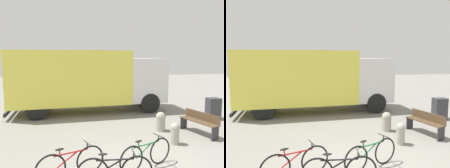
{
  "view_description": "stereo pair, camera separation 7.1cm",
  "coord_description": "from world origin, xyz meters",
  "views": [
    {
      "loc": [
        -1.55,
        -4.8,
        3.0
      ],
      "look_at": [
        0.08,
        4.79,
        1.79
      ],
      "focal_mm": 35.0,
      "sensor_mm": 36.0,
      "label": 1
    },
    {
      "loc": [
        -1.48,
        -4.81,
        3.0
      ],
      "look_at": [
        0.08,
        4.79,
        1.79
      ],
      "focal_mm": 35.0,
      "sensor_mm": 36.0,
      "label": 2
    }
  ],
  "objects": [
    {
      "name": "delivery_truck",
      "position": [
        -0.9,
        7.08,
        1.85
      ],
      "size": [
        8.39,
        2.89,
        3.33
      ],
      "rotation": [
        0.0,
        0.0,
        0.06
      ],
      "color": "#EAE04C",
      "rests_on": "ground"
    },
    {
      "name": "park_bench",
      "position": [
        3.22,
        2.78,
        0.49
      ],
      "size": [
        0.88,
        1.65,
        0.85
      ],
      "rotation": [
        0.0,
        0.0,
        1.89
      ],
      "color": "brown",
      "rests_on": "ground"
    },
    {
      "name": "bicycle_near",
      "position": [
        -1.69,
        0.37,
        0.4
      ],
      "size": [
        1.67,
        0.69,
        0.85
      ],
      "rotation": [
        0.0,
        0.0,
        0.36
      ],
      "color": "black",
      "rests_on": "ground"
    },
    {
      "name": "bicycle_far",
      "position": [
        0.3,
        0.55,
        0.4
      ],
      "size": [
        1.65,
        0.74,
        0.85
      ],
      "rotation": [
        0.0,
        0.0,
        0.4
      ],
      "color": "black",
      "rests_on": "ground"
    },
    {
      "name": "bollard_near_bench",
      "position": [
        1.82,
        2.0,
        0.41
      ],
      "size": [
        0.31,
        0.31,
        0.75
      ],
      "color": "#9E998C",
      "rests_on": "ground"
    },
    {
      "name": "bollard_far_bench",
      "position": [
        1.86,
        3.39,
        0.41
      ],
      "size": [
        0.39,
        0.39,
        0.78
      ],
      "color": "#9E998C",
      "rests_on": "ground"
    },
    {
      "name": "utility_box",
      "position": [
        5.06,
        4.61,
        0.51
      ],
      "size": [
        0.6,
        0.45,
        1.03
      ],
      "color": "#38383D",
      "rests_on": "ground"
    }
  ]
}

